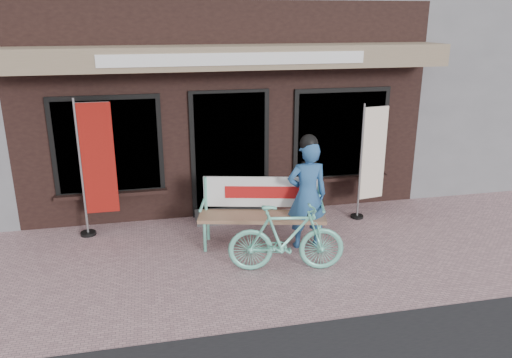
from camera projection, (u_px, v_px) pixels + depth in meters
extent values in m
plane|color=#AF868A|center=(254.00, 265.00, 7.04)|extent=(70.00, 70.00, 0.00)
cube|color=black|center=(207.00, 89.00, 11.12)|extent=(7.00, 6.00, 3.60)
cube|color=gray|center=(232.00, 57.00, 7.72)|extent=(7.00, 0.80, 0.35)
cube|color=white|center=(237.00, 59.00, 7.34)|extent=(4.00, 0.02, 0.18)
cube|color=black|center=(230.00, 154.00, 8.54)|extent=(1.20, 0.06, 2.10)
cube|color=black|center=(230.00, 154.00, 8.53)|extent=(1.35, 0.04, 2.20)
cube|color=black|center=(108.00, 146.00, 8.05)|extent=(1.60, 0.06, 1.50)
cube|color=black|center=(341.00, 134.00, 8.86)|extent=(1.60, 0.06, 1.50)
cube|color=black|center=(108.00, 146.00, 8.04)|extent=(1.75, 0.04, 1.65)
cube|color=black|center=(341.00, 135.00, 8.85)|extent=(1.75, 0.04, 1.65)
cube|color=black|center=(112.00, 194.00, 8.24)|extent=(1.80, 0.18, 0.06)
cube|color=black|center=(340.00, 178.00, 9.06)|extent=(1.80, 0.18, 0.06)
cube|color=#59595B|center=(233.00, 215.00, 8.64)|extent=(1.30, 0.45, 0.15)
cylinder|color=#6DD6B9|center=(205.00, 238.00, 7.40)|extent=(0.06, 0.06, 0.44)
cylinder|color=#6DD6B9|center=(208.00, 226.00, 7.80)|extent=(0.06, 0.06, 0.44)
cylinder|color=#6DD6B9|center=(319.00, 239.00, 7.36)|extent=(0.06, 0.06, 0.44)
cylinder|color=#6DD6B9|center=(316.00, 227.00, 7.76)|extent=(0.06, 0.06, 0.44)
cube|color=#996F53|center=(262.00, 217.00, 7.50)|extent=(1.96, 0.91, 0.05)
cylinder|color=#6DD6B9|center=(206.00, 195.00, 7.64)|extent=(0.06, 0.06, 0.58)
cylinder|color=#6DD6B9|center=(319.00, 196.00, 7.60)|extent=(0.06, 0.06, 0.58)
cube|color=white|center=(262.00, 192.00, 7.63)|extent=(1.76, 0.46, 0.48)
cube|color=#B21414|center=(262.00, 192.00, 7.60)|extent=(1.11, 0.28, 0.19)
cylinder|color=#6DD6B9|center=(202.00, 205.00, 7.46)|extent=(0.15, 0.46, 0.04)
cylinder|color=#6DD6B9|center=(322.00, 206.00, 7.43)|extent=(0.15, 0.46, 0.04)
imported|color=#2A5891|center=(307.00, 195.00, 7.39)|extent=(0.63, 0.44, 1.65)
sphere|color=black|center=(309.00, 143.00, 7.14)|extent=(0.28, 0.28, 0.26)
imported|color=#6DD6B9|center=(286.00, 238.00, 6.77)|extent=(1.64, 0.72, 0.96)
cylinder|color=gray|center=(81.00, 169.00, 7.68)|extent=(0.04, 0.04, 2.21)
cylinder|color=gray|center=(91.00, 103.00, 7.42)|extent=(0.50, 0.03, 0.02)
cube|color=maroon|center=(98.00, 159.00, 7.69)|extent=(0.50, 0.03, 1.75)
cylinder|color=black|center=(88.00, 233.00, 8.02)|extent=(0.24, 0.24, 0.05)
cylinder|color=gray|center=(361.00, 163.00, 8.40)|extent=(0.04, 0.04, 2.00)
cylinder|color=gray|center=(376.00, 107.00, 8.19)|extent=(0.45, 0.09, 0.02)
cube|color=#F3DDC7|center=(374.00, 153.00, 8.44)|extent=(0.45, 0.10, 1.59)
cylinder|color=black|center=(357.00, 216.00, 8.71)|extent=(0.25, 0.25, 0.05)
cube|color=black|center=(312.00, 184.00, 9.03)|extent=(0.46, 0.18, 0.90)
cube|color=beige|center=(313.00, 180.00, 8.96)|extent=(0.38, 0.10, 0.55)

